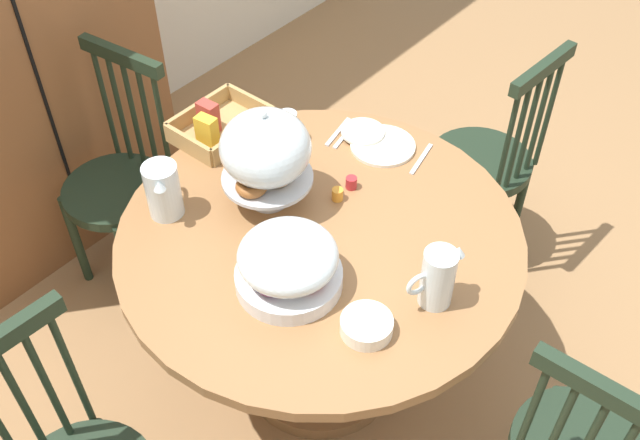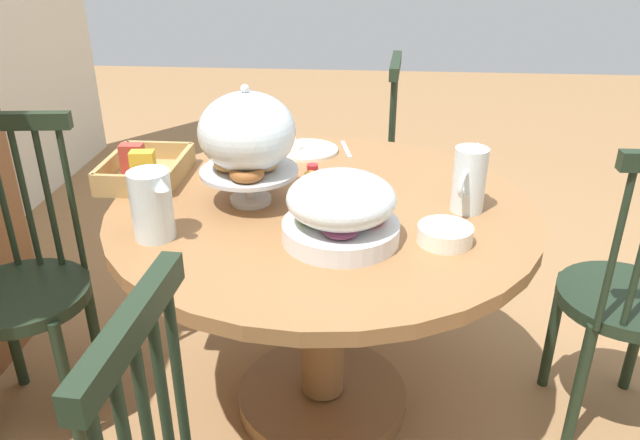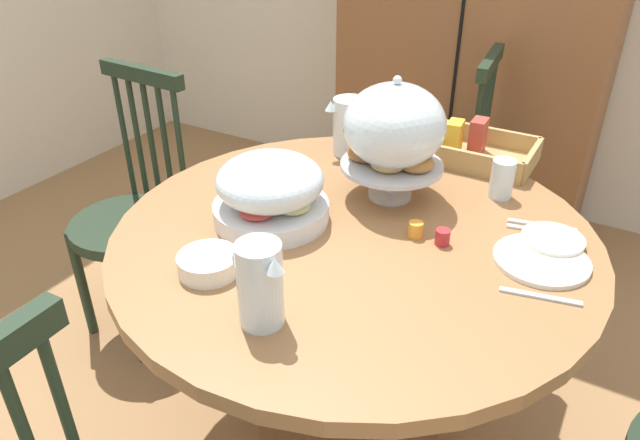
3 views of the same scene
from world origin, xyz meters
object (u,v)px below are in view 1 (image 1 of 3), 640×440
at_px(orange_juice_pitcher, 437,280).
at_px(cereal_bowl, 367,326).
at_px(china_plate_large, 383,146).
at_px(windsor_chair_far_side, 121,187).
at_px(dining_table, 320,277).
at_px(cereal_basket, 218,126).
at_px(drinking_glass, 288,127).
at_px(fruit_platter_covered, 288,263).
at_px(china_plate_small, 363,132).
at_px(pastry_stand_with_dome, 266,152).
at_px(windsor_chair_facing_door, 486,164).
at_px(milk_pitcher, 164,192).

height_order(orange_juice_pitcher, cereal_bowl, orange_juice_pitcher).
relative_size(china_plate_large, cereal_bowl, 1.57).
bearing_deg(windsor_chair_far_side, dining_table, -84.95).
height_order(cereal_basket, china_plate_large, cereal_basket).
bearing_deg(dining_table, drinking_glass, 53.36).
bearing_deg(fruit_platter_covered, china_plate_small, 20.18).
xyz_separation_m(windsor_chair_far_side, orange_juice_pitcher, (0.08, -1.31, 0.37)).
relative_size(china_plate_large, drinking_glass, 2.00).
bearing_deg(windsor_chair_far_side, fruit_platter_covered, -97.63).
bearing_deg(china_plate_large, cereal_bowl, -147.21).
height_order(dining_table, pastry_stand_with_dome, pastry_stand_with_dome).
height_order(fruit_platter_covered, china_plate_large, fruit_platter_covered).
bearing_deg(windsor_chair_facing_door, milk_pitcher, 156.14).
distance_m(pastry_stand_with_dome, cereal_basket, 0.42).
height_order(orange_juice_pitcher, drinking_glass, orange_juice_pitcher).
xyz_separation_m(windsor_chair_far_side, cereal_bowl, (-0.12, -1.23, 0.31)).
xyz_separation_m(fruit_platter_covered, cereal_basket, (0.35, 0.63, -0.05)).
bearing_deg(dining_table, china_plate_large, 11.56).
bearing_deg(windsor_chair_far_side, milk_pitcher, -107.11).
bearing_deg(cereal_basket, china_plate_small, -51.63).
height_order(pastry_stand_with_dome, milk_pitcher, pastry_stand_with_dome).
distance_m(pastry_stand_with_dome, drinking_glass, 0.34).
xyz_separation_m(fruit_platter_covered, china_plate_small, (0.66, 0.24, -0.07)).
relative_size(milk_pitcher, china_plate_small, 1.21).
xyz_separation_m(china_plate_large, cereal_bowl, (-0.65, -0.42, 0.02)).
height_order(pastry_stand_with_dome, fruit_platter_covered, pastry_stand_with_dome).
bearing_deg(dining_table, windsor_chair_far_side, 95.05).
bearing_deg(milk_pitcher, china_plate_large, -25.77).
bearing_deg(cereal_basket, windsor_chair_far_side, 123.11).
relative_size(cereal_basket, drinking_glass, 2.87).
xyz_separation_m(dining_table, china_plate_large, (0.44, 0.09, 0.21)).
distance_m(cereal_basket, china_plate_large, 0.57).
relative_size(windsor_chair_far_side, fruit_platter_covered, 3.25).
xyz_separation_m(pastry_stand_with_dome, drinking_glass, (0.27, 0.15, -0.14)).
bearing_deg(orange_juice_pitcher, china_plate_small, 52.38).
relative_size(windsor_chair_facing_door, orange_juice_pitcher, 5.32).
xyz_separation_m(pastry_stand_with_dome, china_plate_small, (0.45, -0.03, -0.18)).
distance_m(windsor_chair_far_side, milk_pitcher, 0.63).
relative_size(dining_table, drinking_glass, 11.13).
height_order(dining_table, windsor_chair_far_side, windsor_chair_far_side).
relative_size(pastry_stand_with_dome, china_plate_large, 1.56).
distance_m(windsor_chair_far_side, cereal_basket, 0.52).
xyz_separation_m(dining_table, orange_juice_pitcher, (-0.00, -0.41, 0.29)).
xyz_separation_m(dining_table, milk_pitcher, (-0.23, 0.42, 0.29)).
bearing_deg(china_plate_small, milk_pitcher, 160.89).
bearing_deg(fruit_platter_covered, drinking_glass, 41.50).
xyz_separation_m(cereal_basket, china_plate_large, (0.30, -0.48, -0.03)).
bearing_deg(china_plate_large, windsor_chair_far_side, 122.59).
xyz_separation_m(dining_table, cereal_bowl, (-0.20, -0.33, 0.23)).
bearing_deg(milk_pitcher, drinking_glass, -6.07).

